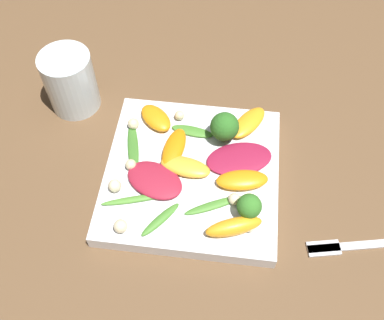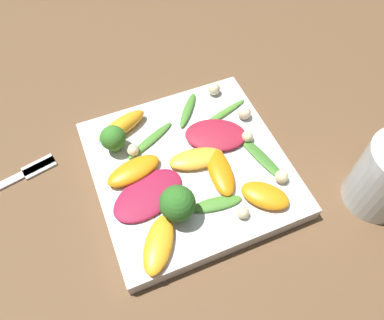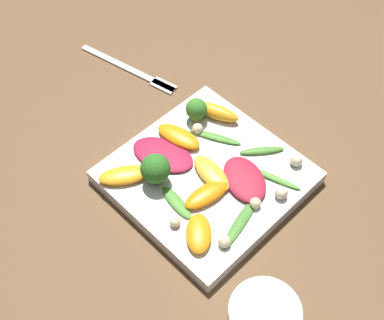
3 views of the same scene
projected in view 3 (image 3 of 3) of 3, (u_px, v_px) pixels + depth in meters
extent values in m
plane|color=brown|center=(206.00, 182.00, 0.78)|extent=(2.40, 2.40, 0.00)
cube|color=white|center=(207.00, 177.00, 0.77)|extent=(0.24, 0.24, 0.02)
cube|color=silver|center=(127.00, 67.00, 0.92)|extent=(0.05, 0.19, 0.01)
cube|color=silver|center=(163.00, 85.00, 0.89)|extent=(0.03, 0.05, 0.01)
ellipsoid|color=maroon|center=(163.00, 154.00, 0.78)|extent=(0.08, 0.11, 0.01)
ellipsoid|color=maroon|center=(245.00, 179.00, 0.75)|extent=(0.08, 0.10, 0.01)
ellipsoid|color=orange|center=(199.00, 233.00, 0.69)|extent=(0.07, 0.07, 0.02)
ellipsoid|color=#FCAD33|center=(212.00, 172.00, 0.75)|extent=(0.04, 0.08, 0.01)
ellipsoid|color=orange|center=(216.00, 112.00, 0.82)|extent=(0.05, 0.08, 0.02)
ellipsoid|color=orange|center=(179.00, 136.00, 0.79)|extent=(0.05, 0.08, 0.02)
ellipsoid|color=orange|center=(124.00, 175.00, 0.75)|extent=(0.08, 0.07, 0.01)
ellipsoid|color=orange|center=(207.00, 194.00, 0.73)|extent=(0.08, 0.04, 0.01)
cylinder|color=#84AD5B|center=(196.00, 116.00, 0.82)|extent=(0.01, 0.01, 0.01)
sphere|color=#387A28|center=(196.00, 109.00, 0.80)|extent=(0.03, 0.03, 0.03)
cylinder|color=#7A9E51|center=(156.00, 177.00, 0.75)|extent=(0.01, 0.01, 0.02)
sphere|color=#2D6B23|center=(155.00, 169.00, 0.73)|extent=(0.04, 0.04, 0.04)
ellipsoid|color=#47842D|center=(262.00, 151.00, 0.78)|extent=(0.06, 0.05, 0.01)
ellipsoid|color=#3D7528|center=(241.00, 222.00, 0.71)|extent=(0.10, 0.04, 0.00)
ellipsoid|color=#47842D|center=(215.00, 137.00, 0.80)|extent=(0.05, 0.08, 0.01)
ellipsoid|color=#518E33|center=(270.00, 176.00, 0.76)|extent=(0.04, 0.09, 0.01)
ellipsoid|color=#47842D|center=(176.00, 202.00, 0.73)|extent=(0.03, 0.07, 0.01)
sphere|color=beige|center=(204.00, 108.00, 0.83)|extent=(0.01, 0.01, 0.01)
sphere|color=beige|center=(224.00, 241.00, 0.69)|extent=(0.02, 0.02, 0.02)
sphere|color=beige|center=(175.00, 222.00, 0.71)|extent=(0.01, 0.01, 0.01)
sphere|color=beige|center=(281.00, 193.00, 0.73)|extent=(0.02, 0.02, 0.02)
sphere|color=beige|center=(255.00, 203.00, 0.72)|extent=(0.02, 0.02, 0.02)
sphere|color=beige|center=(198.00, 128.00, 0.80)|extent=(0.02, 0.02, 0.02)
sphere|color=beige|center=(296.00, 160.00, 0.76)|extent=(0.02, 0.02, 0.02)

